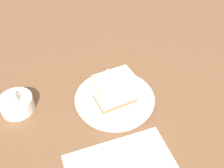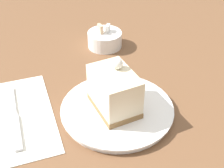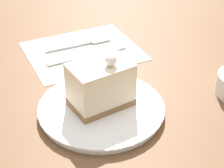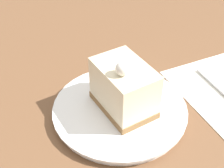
% 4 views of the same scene
% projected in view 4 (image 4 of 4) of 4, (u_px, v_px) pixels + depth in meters
% --- Properties ---
extents(ground_plane, '(4.00, 4.00, 0.00)m').
position_uv_depth(ground_plane, '(129.00, 96.00, 0.54)').
color(ground_plane, brown).
extents(plate, '(0.22, 0.22, 0.01)m').
position_uv_depth(plate, '(120.00, 110.00, 0.51)').
color(plate, white).
rests_on(plate, ground_plane).
extents(cake_slice, '(0.10, 0.12, 0.10)m').
position_uv_depth(cake_slice, '(124.00, 88.00, 0.48)').
color(cake_slice, olive).
rests_on(cake_slice, plate).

